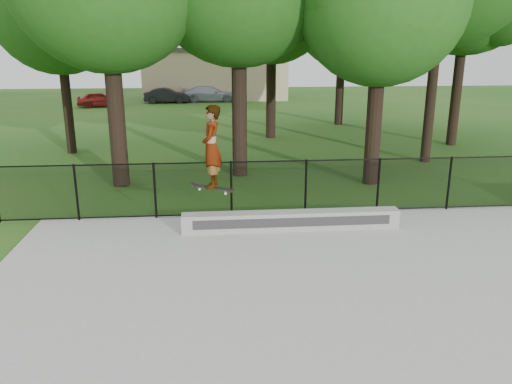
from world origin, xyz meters
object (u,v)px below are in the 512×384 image
Objects in this scene: car_c at (210,94)px; skater_airborne at (212,148)px; car_b at (167,96)px; grind_ledge at (291,221)px; car_a at (100,99)px.

skater_airborne is (0.00, -30.74, 1.54)m from car_c.
car_c is at bearing -78.80° from car_b.
car_c is at bearing 93.61° from grind_ledge.
car_b is 30.28m from skater_airborne.
car_c reaches higher than car_a.
skater_airborne is at bearing -176.34° from car_a.
car_c reaches higher than car_b.
car_c is 2.00× the size of skater_airborne.
car_a is 8.84m from car_c.
car_a is at bearing 111.82° from car_c.
skater_airborne is (8.30, -27.68, 1.62)m from car_a.
grind_ledge is 2.71m from skater_airborne.
car_b is (-5.41, 29.83, 0.30)m from grind_ledge.
skater_airborne is at bearing -174.00° from grind_ledge.
car_b is at bearing 103.04° from car_c.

